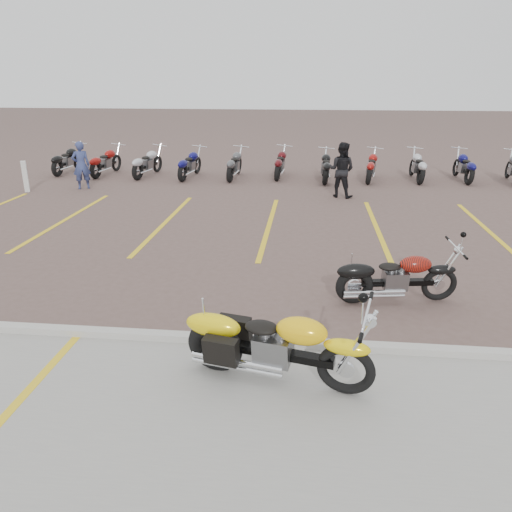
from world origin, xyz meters
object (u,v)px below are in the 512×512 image
at_px(flame_cruiser, 394,279).
at_px(person_b, 342,170).
at_px(bollard, 25,176).
at_px(yellow_cruiser, 274,346).
at_px(person_a, 81,165).

bearing_deg(flame_cruiser, person_b, 84.61).
bearing_deg(bollard, yellow_cruiser, -48.21).
bearing_deg(yellow_cruiser, person_b, 95.37).
relative_size(flame_cruiser, bollard, 2.04).
height_order(yellow_cruiser, flame_cruiser, yellow_cruiser).
distance_m(flame_cruiser, person_b, 7.77).
xyz_separation_m(person_b, bollard, (-10.18, -0.35, -0.35)).
bearing_deg(bollard, person_a, 20.95).
height_order(yellow_cruiser, person_b, person_b).
bearing_deg(bollard, flame_cruiser, -34.77).
xyz_separation_m(yellow_cruiser, person_a, (-7.19, 10.52, 0.30)).
relative_size(flame_cruiser, person_b, 1.20).
xyz_separation_m(yellow_cruiser, bollard, (-8.84, 9.89, 0.02)).
height_order(person_a, person_b, person_b).
height_order(yellow_cruiser, person_a, person_a).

